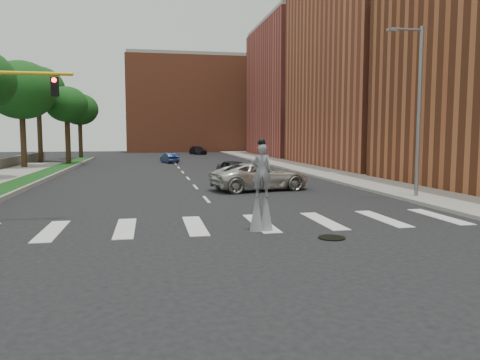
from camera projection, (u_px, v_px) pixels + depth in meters
ground_plane at (233, 230)px, 17.00m from camera, size 160.00×160.00×0.00m
grass_median at (31, 180)px, 34.35m from camera, size 2.00×60.00×0.25m
median_curb at (46, 179)px, 34.55m from camera, size 0.20×60.00×0.28m
sidewalk_right at (317, 170)px, 43.78m from camera, size 5.00×90.00×0.18m
manhole at (332, 238)px, 15.61m from camera, size 0.90×0.90×0.04m
building_mid at (388, 53)px, 49.29m from camera, size 16.00×22.00×24.00m
building_far at (311, 92)px, 72.93m from camera, size 16.00×22.00×20.00m
building_backdrop at (194, 106)px, 93.45m from camera, size 26.00×14.00×18.00m
streetlight at (418, 107)px, 24.44m from camera, size 2.05×0.20×9.00m
stilt_performer at (261, 193)px, 16.72m from camera, size 0.84×0.57×3.32m
suv_crossing at (260, 176)px, 28.91m from camera, size 6.60×4.06×1.71m
car_near at (235, 169)px, 36.17m from camera, size 2.73×4.53×1.44m
car_mid at (169, 158)px, 55.61m from camera, size 2.23×3.84×1.20m
car_far at (198, 150)px, 78.56m from camera, size 2.94×4.99×1.36m
tree_4 at (21, 90)px, 45.85m from camera, size 6.72×6.72×10.60m
tree_5 at (38, 89)px, 55.63m from camera, size 6.21×6.21×11.47m
tree_6 at (67, 105)px, 50.43m from camera, size 4.51×4.51×8.56m
tree_7 at (79, 110)px, 64.23m from camera, size 5.08×5.08×8.98m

